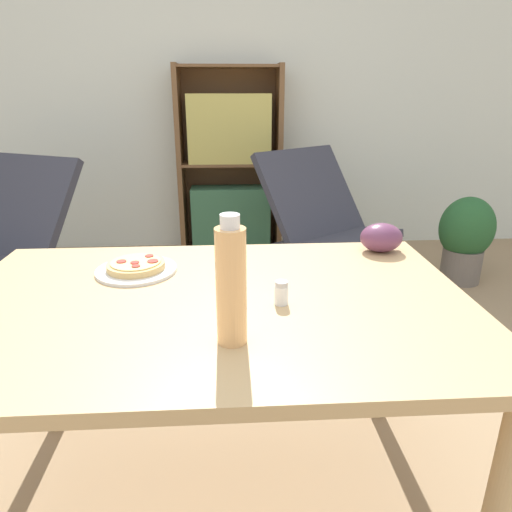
# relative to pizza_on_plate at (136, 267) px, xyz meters

# --- Properties ---
(ground_plane) EXTENTS (14.00, 14.00, 0.00)m
(ground_plane) POSITION_rel_pizza_on_plate_xyz_m (0.19, -0.21, -0.74)
(ground_plane) COLOR #9E7F5B
(wall_back) EXTENTS (8.00, 0.05, 2.60)m
(wall_back) POSITION_rel_pizza_on_plate_xyz_m (0.19, 2.42, 0.56)
(wall_back) COLOR silver
(wall_back) RESTS_ON ground_plane
(dining_table) EXTENTS (1.39, 0.89, 0.72)m
(dining_table) POSITION_rel_pizza_on_plate_xyz_m (0.24, -0.20, -0.10)
(dining_table) COLOR tan
(dining_table) RESTS_ON ground_plane
(pizza_on_plate) EXTENTS (0.24, 0.24, 0.04)m
(pizza_on_plate) POSITION_rel_pizza_on_plate_xyz_m (0.00, 0.00, 0.00)
(pizza_on_plate) COLOR white
(pizza_on_plate) RESTS_ON dining_table
(grape_bunch) EXTENTS (0.14, 0.11, 0.10)m
(grape_bunch) POSITION_rel_pizza_on_plate_xyz_m (0.81, 0.14, 0.03)
(grape_bunch) COLOR #6B3856
(grape_bunch) RESTS_ON dining_table
(drink_bottle) EXTENTS (0.07, 0.07, 0.29)m
(drink_bottle) POSITION_rel_pizza_on_plate_xyz_m (0.29, -0.43, 0.12)
(drink_bottle) COLOR #EFB270
(drink_bottle) RESTS_ON dining_table
(salt_shaker) EXTENTS (0.04, 0.04, 0.06)m
(salt_shaker) POSITION_rel_pizza_on_plate_xyz_m (0.42, -0.25, 0.02)
(salt_shaker) COLOR white
(salt_shaker) RESTS_ON dining_table
(lounge_chair_near) EXTENTS (0.91, 0.98, 0.88)m
(lounge_chair_near) POSITION_rel_pizza_on_plate_xyz_m (-1.01, 1.21, -0.45)
(lounge_chair_near) COLOR black
(lounge_chair_near) RESTS_ON ground_plane
(lounge_chair_far) EXTENTS (0.95, 1.01, 0.88)m
(lounge_chair_far) POSITION_rel_pizza_on_plate_xyz_m (0.91, 1.45, -0.45)
(lounge_chair_far) COLOR black
(lounge_chair_far) RESTS_ON ground_plane
(bookshelf) EXTENTS (0.79, 0.31, 1.42)m
(bookshelf) POSITION_rel_pizza_on_plate_xyz_m (0.30, 2.23, -0.08)
(bookshelf) COLOR brown
(bookshelf) RESTS_ON ground_plane
(potted_plant_floor) EXTENTS (0.36, 0.31, 0.59)m
(potted_plant_floor) POSITION_rel_pizza_on_plate_xyz_m (1.87, 1.50, -0.42)
(potted_plant_floor) COLOR #70665B
(potted_plant_floor) RESTS_ON ground_plane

